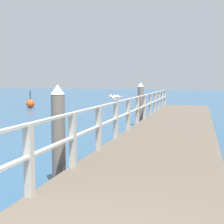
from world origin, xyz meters
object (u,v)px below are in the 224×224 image
object	(u,v)px
seagull_foreground	(116,97)
channel_buoy	(30,103)
dock_piling_near	(58,137)
dock_piling_far	(140,105)

from	to	relation	value
seagull_foreground	channel_buoy	bearing A→B (deg)	-6.96
dock_piling_near	channel_buoy	distance (m)	19.93
seagull_foreground	dock_piling_far	bearing A→B (deg)	-42.80
dock_piling_near	channel_buoy	world-z (taller)	dock_piling_near
dock_piling_near	seagull_foreground	world-z (taller)	dock_piling_near
dock_piling_near	seagull_foreground	xyz separation A→B (m)	(0.37, 3.03, 0.66)
dock_piling_far	seagull_foreground	size ratio (longest dim) A/B	5.75
dock_piling_near	dock_piling_far	xyz separation A→B (m)	(0.00, 8.79, 0.00)
dock_piling_near	seagull_foreground	distance (m)	3.12
dock_piling_far	channel_buoy	bearing A→B (deg)	144.12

